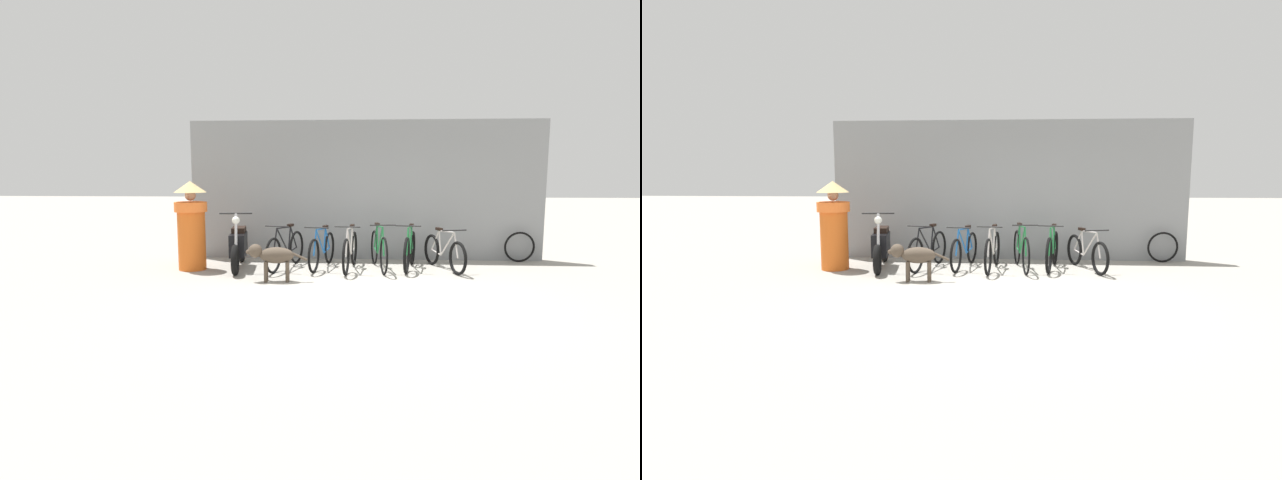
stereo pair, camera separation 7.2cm
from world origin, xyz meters
TOP-DOWN VIEW (x-y plane):
  - ground_plane at (0.00, 0.00)m, footprint 60.00×60.00m
  - shop_wall_back at (0.00, 3.04)m, footprint 7.23×0.20m
  - bicycle_0 at (-1.50, 1.85)m, footprint 0.59×1.67m
  - bicycle_1 at (-0.82, 1.94)m, footprint 0.51×1.64m
  - bicycle_2 at (-0.29, 1.78)m, footprint 0.46×1.70m
  - bicycle_3 at (0.24, 1.86)m, footprint 0.46×1.71m
  - bicycle_4 at (0.82, 1.95)m, footprint 0.50×1.59m
  - bicycle_5 at (1.45, 1.90)m, footprint 0.59×1.59m
  - motorcycle at (-2.38, 1.80)m, footprint 0.58×1.90m
  - stray_dog at (-1.56, 0.67)m, footprint 1.02×0.31m
  - person_in_robes at (-3.22, 1.61)m, footprint 0.84×0.84m
  - spare_tire_left at (3.11, 2.80)m, footprint 0.62×0.07m

SIDE VIEW (x-z plane):
  - ground_plane at x=0.00m, z-range 0.00..0.00m
  - spare_tire_left at x=3.11m, z-range 0.00..0.62m
  - bicycle_5 at x=1.45m, z-range -0.07..0.72m
  - bicycle_1 at x=-0.82m, z-range -0.07..0.74m
  - bicycle_4 at x=0.82m, z-range -0.08..0.77m
  - bicycle_0 at x=-1.50m, z-range -0.07..0.77m
  - bicycle_2 at x=-0.29m, z-range -0.08..0.78m
  - bicycle_3 at x=0.24m, z-range -0.07..0.80m
  - motorcycle at x=-2.38m, z-range -0.12..0.96m
  - stray_dog at x=-1.56m, z-range 0.12..0.75m
  - person_in_robes at x=-3.22m, z-range 0.04..1.67m
  - shop_wall_back at x=0.00m, z-range 0.00..2.85m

